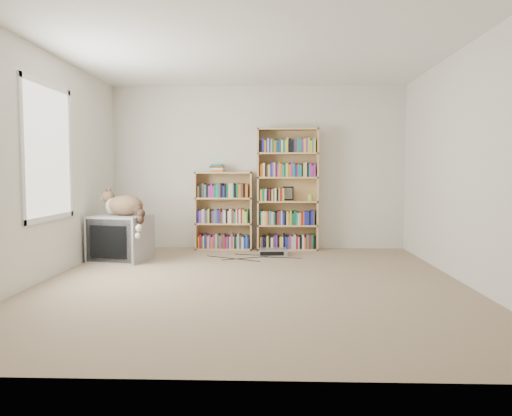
{
  "coord_description": "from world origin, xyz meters",
  "views": [
    {
      "loc": [
        0.23,
        -5.22,
        1.16
      ],
      "look_at": [
        0.02,
        1.0,
        0.73
      ],
      "focal_mm": 35.0,
      "sensor_mm": 36.0,
      "label": 1
    }
  ],
  "objects_px": {
    "bookcase_tall": "(287,193)",
    "bookcase_short": "(224,214)",
    "crt_tv": "(121,238)",
    "cat": "(127,208)",
    "dvd_player": "(273,252)"
  },
  "relations": [
    {
      "from": "cat",
      "to": "dvd_player",
      "type": "height_order",
      "value": "cat"
    },
    {
      "from": "crt_tv",
      "to": "bookcase_short",
      "type": "distance_m",
      "value": 1.67
    },
    {
      "from": "bookcase_tall",
      "to": "bookcase_short",
      "type": "xyz_separation_m",
      "value": [
        -0.97,
        0.0,
        -0.33
      ]
    },
    {
      "from": "cat",
      "to": "bookcase_short",
      "type": "bearing_deg",
      "value": 52.18
    },
    {
      "from": "bookcase_short",
      "to": "bookcase_tall",
      "type": "bearing_deg",
      "value": -0.04
    },
    {
      "from": "cat",
      "to": "crt_tv",
      "type": "bearing_deg",
      "value": 165.62
    },
    {
      "from": "crt_tv",
      "to": "cat",
      "type": "xyz_separation_m",
      "value": [
        0.1,
        -0.04,
        0.4
      ]
    },
    {
      "from": "crt_tv",
      "to": "cat",
      "type": "height_order",
      "value": "cat"
    },
    {
      "from": "bookcase_tall",
      "to": "crt_tv",
      "type": "bearing_deg",
      "value": -155.28
    },
    {
      "from": "bookcase_tall",
      "to": "dvd_player",
      "type": "distance_m",
      "value": 1.02
    },
    {
      "from": "crt_tv",
      "to": "bookcase_tall",
      "type": "distance_m",
      "value": 2.54
    },
    {
      "from": "crt_tv",
      "to": "dvd_player",
      "type": "height_order",
      "value": "crt_tv"
    },
    {
      "from": "bookcase_tall",
      "to": "dvd_player",
      "type": "bearing_deg",
      "value": -111.81
    },
    {
      "from": "dvd_player",
      "to": "cat",
      "type": "bearing_deg",
      "value": -169.6
    },
    {
      "from": "cat",
      "to": "bookcase_tall",
      "type": "bearing_deg",
      "value": 36.42
    }
  ]
}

